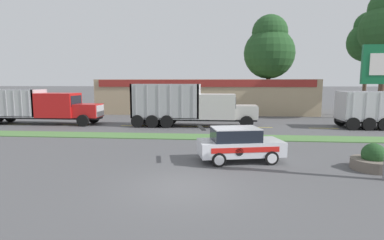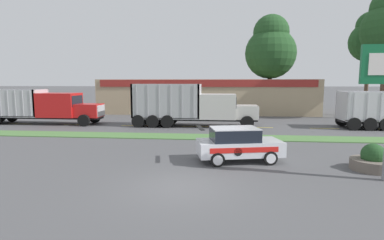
% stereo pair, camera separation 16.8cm
% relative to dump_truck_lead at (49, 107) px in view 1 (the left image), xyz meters
% --- Properties ---
extents(ground_plane, '(600.00, 600.00, 0.00)m').
position_rel_dump_truck_lead_xyz_m(ground_plane, '(14.27, -15.40, -1.53)').
color(ground_plane, '#515154').
extents(grass_verge, '(120.00, 2.13, 0.06)m').
position_rel_dump_truck_lead_xyz_m(grass_verge, '(14.27, -5.31, -1.50)').
color(grass_verge, '#517F42').
rests_on(grass_verge, ground_plane).
extents(centre_line_1, '(2.40, 0.14, 0.01)m').
position_rel_dump_truck_lead_xyz_m(centre_line_1, '(-2.78, -0.25, -1.53)').
color(centre_line_1, yellow).
rests_on(centre_line_1, ground_plane).
extents(centre_line_2, '(2.40, 0.14, 0.01)m').
position_rel_dump_truck_lead_xyz_m(centre_line_2, '(2.62, -0.25, -1.53)').
color(centre_line_2, yellow).
rests_on(centre_line_2, ground_plane).
extents(centre_line_3, '(2.40, 0.14, 0.01)m').
position_rel_dump_truck_lead_xyz_m(centre_line_3, '(8.02, -0.25, -1.53)').
color(centre_line_3, yellow).
rests_on(centre_line_3, ground_plane).
extents(centre_line_4, '(2.40, 0.14, 0.01)m').
position_rel_dump_truck_lead_xyz_m(centre_line_4, '(13.42, -0.25, -1.53)').
color(centre_line_4, yellow).
rests_on(centre_line_4, ground_plane).
extents(centre_line_5, '(2.40, 0.14, 0.01)m').
position_rel_dump_truck_lead_xyz_m(centre_line_5, '(18.82, -0.25, -1.53)').
color(centre_line_5, yellow).
rests_on(centre_line_5, ground_plane).
extents(centre_line_6, '(2.40, 0.14, 0.01)m').
position_rel_dump_truck_lead_xyz_m(centre_line_6, '(24.22, -0.25, -1.53)').
color(centre_line_6, yellow).
rests_on(centre_line_6, ground_plane).
extents(dump_truck_lead, '(11.34, 2.56, 3.17)m').
position_rel_dump_truck_lead_xyz_m(dump_truck_lead, '(0.00, 0.00, 0.00)').
color(dump_truck_lead, black).
rests_on(dump_truck_lead, ground_plane).
extents(dump_truck_trail, '(10.72, 2.65, 3.67)m').
position_rel_dump_truck_lead_xyz_m(dump_truck_trail, '(14.01, -0.11, 0.05)').
color(dump_truck_trail, black).
rests_on(dump_truck_trail, ground_plane).
extents(rally_car, '(4.30, 2.64, 1.68)m').
position_rel_dump_truck_lead_xyz_m(rally_car, '(16.49, -11.52, -0.68)').
color(rally_car, silver).
rests_on(rally_car, ground_plane).
extents(stone_planter, '(1.82, 1.82, 1.17)m').
position_rel_dump_truck_lead_xyz_m(stone_planter, '(22.29, -12.40, -1.13)').
color(stone_planter, '#6B6056').
rests_on(stone_planter, ground_plane).
extents(store_building_backdrop, '(26.09, 12.10, 4.16)m').
position_rel_dump_truck_lead_xyz_m(store_building_backdrop, '(13.75, 14.38, 0.55)').
color(store_building_backdrop, tan).
rests_on(store_building_backdrop, ground_plane).
extents(tree_behind_left, '(6.12, 6.12, 11.91)m').
position_rel_dump_truck_lead_xyz_m(tree_behind_left, '(21.46, 11.98, 6.39)').
color(tree_behind_left, brown).
rests_on(tree_behind_left, ground_plane).
extents(tree_behind_right, '(4.39, 4.39, 11.60)m').
position_rel_dump_truck_lead_xyz_m(tree_behind_right, '(31.96, 10.13, 7.16)').
color(tree_behind_right, brown).
rests_on(tree_behind_right, ground_plane).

